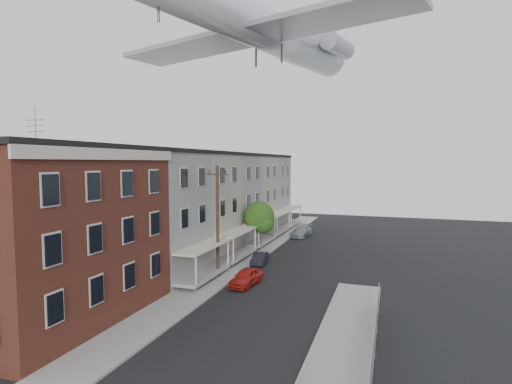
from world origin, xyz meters
TOP-DOWN VIEW (x-y plane):
  - sidewalk_left at (-5.50, 24.00)m, footprint 3.00×62.00m
  - sidewalk_right at (5.50, 6.00)m, footprint 3.00×26.00m
  - curb_left at (-4.05, 24.00)m, footprint 0.15×62.00m
  - curb_right at (4.05, 6.00)m, footprint 0.15×26.00m
  - corner_building at (-12.00, 7.00)m, footprint 10.31×12.30m
  - row_house_a at (-11.96, 16.50)m, footprint 11.98×7.00m
  - row_house_b at (-11.96, 23.50)m, footprint 11.98×7.00m
  - row_house_c at (-11.96, 30.50)m, footprint 11.98×7.00m
  - row_house_d at (-11.96, 37.50)m, footprint 11.98×7.00m
  - row_house_e at (-11.96, 44.50)m, footprint 11.98×7.00m
  - chainlink_fence at (7.00, 5.00)m, footprint 0.06×18.06m
  - utility_pole at (-5.60, 18.00)m, footprint 1.80×0.26m
  - street_tree at (-5.27, 27.92)m, footprint 3.22×3.20m
  - car_near at (-2.65, 16.58)m, footprint 1.87×3.85m
  - car_mid at (-3.60, 22.72)m, footprint 1.52×3.39m
  - car_far at (-2.95, 37.46)m, footprint 2.35×4.70m
  - airplane at (-2.99, 22.56)m, footprint 27.19×31.10m

SIDE VIEW (x-z plane):
  - sidewalk_left at x=-5.50m, z-range 0.00..0.12m
  - sidewalk_right at x=5.50m, z-range 0.00..0.12m
  - curb_left at x=-4.05m, z-range 0.00..0.14m
  - curb_right at x=4.05m, z-range 0.00..0.14m
  - car_mid at x=-3.60m, z-range 0.00..1.08m
  - car_near at x=-2.65m, z-range 0.00..1.26m
  - car_far at x=-2.95m, z-range 0.00..1.31m
  - chainlink_fence at x=7.00m, z-range 0.05..1.95m
  - street_tree at x=-5.27m, z-range 0.85..6.05m
  - utility_pole at x=-5.60m, z-range 0.17..9.17m
  - row_house_a at x=-11.96m, z-range -0.02..10.28m
  - row_house_b at x=-11.96m, z-range -0.02..10.28m
  - row_house_c at x=-11.96m, z-range -0.02..10.28m
  - row_house_d at x=-11.96m, z-range -0.02..10.28m
  - row_house_e at x=-11.96m, z-range -0.02..10.28m
  - corner_building at x=-12.00m, z-range -0.91..11.24m
  - airplane at x=-2.99m, z-range 16.23..25.22m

